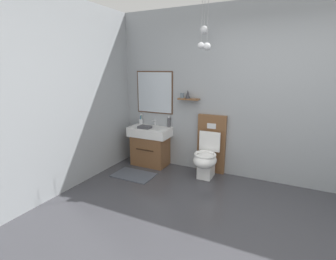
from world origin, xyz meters
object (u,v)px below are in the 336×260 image
at_px(vanity_sink_left, 151,145).
at_px(toothbrush_cup, 141,121).
at_px(toilet, 208,154).
at_px(soap_dispenser, 169,122).
at_px(folded_hand_towel, 145,127).

xyz_separation_m(vanity_sink_left, toothbrush_cup, (-0.29, 0.14, 0.39)).
xyz_separation_m(vanity_sink_left, toilet, (1.10, -0.02, -0.00)).
xyz_separation_m(vanity_sink_left, soap_dispenser, (0.30, 0.15, 0.42)).
bearing_deg(folded_hand_towel, toilet, 5.38).
distance_m(toothbrush_cup, soap_dispenser, 0.59).
bearing_deg(soap_dispenser, toilet, -12.03).
height_order(vanity_sink_left, toothbrush_cup, toothbrush_cup).
distance_m(vanity_sink_left, toilet, 1.10).
bearing_deg(vanity_sink_left, soap_dispenser, 27.20).
xyz_separation_m(soap_dispenser, folded_hand_towel, (-0.34, -0.28, -0.07)).
height_order(toilet, soap_dispenser, toilet).
distance_m(toilet, soap_dispenser, 0.92).
bearing_deg(toilet, vanity_sink_left, 179.17).
distance_m(soap_dispenser, folded_hand_towel, 0.45).
relative_size(vanity_sink_left, toilet, 0.74).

